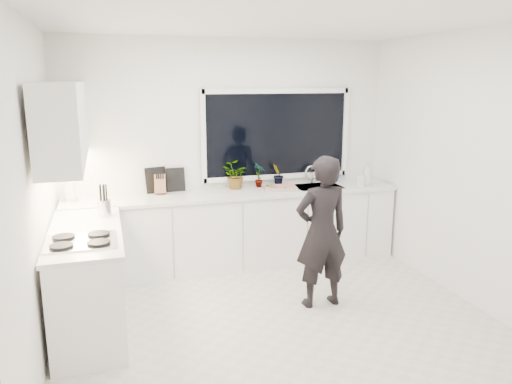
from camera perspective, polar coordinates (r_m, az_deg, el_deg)
name	(u,v)px	position (r m, az deg, el deg)	size (l,w,h in m)	color
floor	(276,319)	(4.91, 2.25, -14.28)	(4.00, 3.50, 0.02)	beige
wall_back	(229,152)	(6.12, -3.06, 4.58)	(4.00, 0.02, 2.70)	white
wall_left	(33,194)	(4.25, -24.10, -0.21)	(0.02, 3.50, 2.70)	white
wall_right	(465,168)	(5.45, 22.79, 2.57)	(0.02, 3.50, 2.70)	white
ceiling	(278,19)	(4.40, 2.58, 19.13)	(4.00, 3.50, 0.02)	white
window	(277,134)	(6.23, 2.39, 6.59)	(1.80, 0.02, 1.00)	black
base_cabinets_back	(236,230)	(6.03, -2.24, -4.41)	(3.92, 0.58, 0.88)	white
base_cabinets_left	(89,281)	(4.82, -18.56, -9.63)	(0.58, 1.60, 0.88)	white
countertop_back	(236,193)	(5.90, -2.26, -0.17)	(3.94, 0.62, 0.04)	silver
countertop_left	(85,232)	(4.67, -18.96, -4.39)	(0.62, 1.60, 0.04)	silver
upper_cabinets	(64,122)	(4.85, -21.09, 7.53)	(0.34, 2.10, 0.70)	white
sink	(318,190)	(6.26, 7.06, 0.21)	(0.58, 0.42, 0.14)	silver
faucet	(312,175)	(6.40, 6.38, 1.99)	(0.03, 0.03, 0.22)	silver
stovetop	(81,241)	(4.33, -19.39, -5.30)	(0.56, 0.48, 0.03)	black
person	(322,232)	(4.94, 7.51, -4.58)	(0.55, 0.36, 1.52)	black
pizza_tray	(280,188)	(6.03, 2.78, 0.45)	(0.41, 0.30, 0.03)	silver
pizza	(280,187)	(6.03, 2.78, 0.61)	(0.37, 0.27, 0.01)	#BF3D19
watering_can	(330,178)	(6.47, 8.43, 1.64)	(0.14, 0.14, 0.13)	blue
paper_towel_roll	(70,189)	(5.81, -20.51, 0.32)	(0.11, 0.11, 0.26)	silver
knife_block	(160,185)	(5.86, -10.92, 0.83)	(0.13, 0.10, 0.22)	brown
utensil_crock	(104,208)	(5.07, -16.96, -1.73)	(0.13, 0.13, 0.16)	#B0AFB4
picture_frame_large	(176,180)	(5.98, -9.18, 1.42)	(0.22, 0.02, 0.28)	black
picture_frame_small	(156,180)	(5.95, -11.38, 1.37)	(0.25, 0.02, 0.30)	black
herb_plants	(244,175)	(6.06, -1.34, 1.93)	(0.85, 0.36, 0.33)	#26662D
soap_bottles	(366,175)	(6.34, 12.41, 1.89)	(0.20, 0.13, 0.30)	#D8BF66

